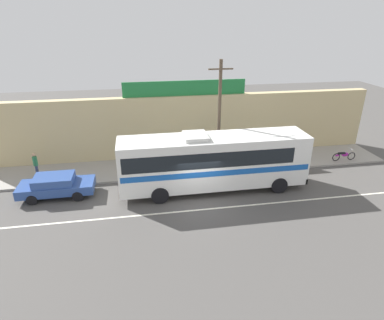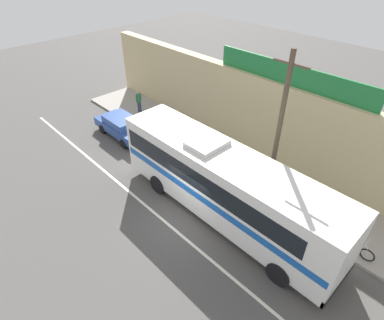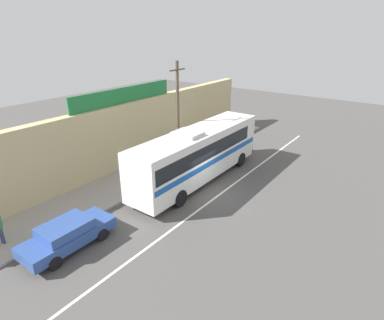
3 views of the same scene
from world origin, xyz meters
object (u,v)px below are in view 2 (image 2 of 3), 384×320
parked_car (122,126)px  intercity_bus (223,182)px  utility_pole (278,133)px  pedestrian_by_curb (139,100)px  motorcycle_orange (351,243)px

parked_car → intercity_bus: bearing=-4.4°
parked_car → utility_pole: utility_pole is taller
utility_pole → pedestrian_by_curb: size_ratio=4.37×
motorcycle_orange → pedestrian_by_curb: 16.76m
intercity_bus → utility_pole: size_ratio=1.53×
parked_car → pedestrian_by_curb: 3.28m
parked_car → pedestrian_by_curb: pedestrian_by_curb is taller
intercity_bus → pedestrian_by_curb: 11.92m
parked_car → utility_pole: (10.54, 1.68, 3.35)m
motorcycle_orange → pedestrian_by_curb: bearing=176.0°
utility_pole → motorcycle_orange: 5.62m
utility_pole → intercity_bus: bearing=-111.7°
pedestrian_by_curb → intercity_bus: bearing=-16.8°
parked_car → pedestrian_by_curb: bearing=123.6°
utility_pole → motorcycle_orange: size_ratio=3.92×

